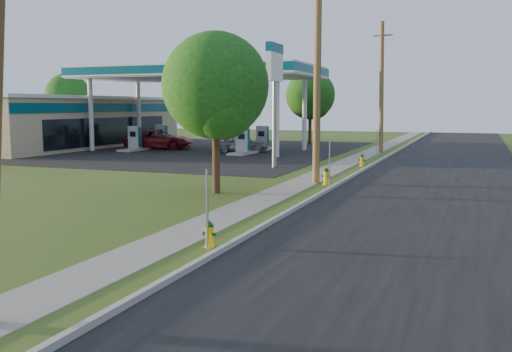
{
  "coord_description": "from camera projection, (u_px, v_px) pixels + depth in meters",
  "views": [
    {
      "loc": [
        5.99,
        -7.51,
        3.45
      ],
      "look_at": [
        0.0,
        8.0,
        1.4
      ],
      "focal_mm": 40.0,
      "sensor_mm": 36.0,
      "label": 1
    }
  ],
  "objects": [
    {
      "name": "price_pylon",
      "position": [
        275.0,
        69.0,
        31.29
      ],
      "size": [
        0.34,
        2.04,
        6.85
      ],
      "color": "gray",
      "rests_on": "ground"
    },
    {
      "name": "fuel_pump_sw",
      "position": [
        162.0,
        139.0,
        47.52
      ],
      "size": [
        1.2,
        3.2,
        1.9
      ],
      "color": "#A7A399",
      "rests_on": "ground"
    },
    {
      "name": "hydrant_mid",
      "position": [
        326.0,
        176.0,
        24.93
      ],
      "size": [
        0.41,
        0.36,
        0.78
      ],
      "color": "yellow",
      "rests_on": "ground"
    },
    {
      "name": "ground_plane",
      "position": [
        84.0,
        314.0,
        9.52
      ],
      "size": [
        140.0,
        140.0,
        0.0
      ],
      "primitive_type": "plane",
      "color": "#325315",
      "rests_on": "ground"
    },
    {
      "name": "hydrant_near",
      "position": [
        209.0,
        234.0,
        13.92
      ],
      "size": [
        0.35,
        0.31,
        0.67
      ],
      "color": "yellow",
      "rests_on": "ground"
    },
    {
      "name": "tree_lot",
      "position": [
        311.0,
        97.0,
        50.1
      ],
      "size": [
        4.34,
        4.34,
        6.58
      ],
      "color": "#322215",
      "rests_on": "ground"
    },
    {
      "name": "tree_verge",
      "position": [
        217.0,
        90.0,
        22.06
      ],
      "size": [
        4.17,
        4.17,
        6.33
      ],
      "color": "#322215",
      "rests_on": "ground"
    },
    {
      "name": "sidewalk",
      "position": [
        243.0,
        208.0,
        19.22
      ],
      "size": [
        1.5,
        120.0,
        0.03
      ],
      "primitive_type": "cube",
      "color": "gray",
      "rests_on": "ground"
    },
    {
      "name": "gas_canopy",
      "position": [
        198.0,
        73.0,
        43.43
      ],
      "size": [
        18.18,
        9.18,
        6.4
      ],
      "color": "silver",
      "rests_on": "ground"
    },
    {
      "name": "tree_back",
      "position": [
        68.0,
        97.0,
        56.03
      ],
      "size": [
        4.38,
        4.38,
        6.63
      ],
      "color": "#322215",
      "rests_on": "ground"
    },
    {
      "name": "sign_post_near",
      "position": [
        207.0,
        212.0,
        13.19
      ],
      "size": [
        0.05,
        0.04,
        2.0
      ],
      "primitive_type": "cube",
      "color": "gray",
      "rests_on": "ground"
    },
    {
      "name": "fuel_pump_ne",
      "position": [
        243.0,
        144.0,
        40.6
      ],
      "size": [
        1.2,
        3.2,
        1.9
      ],
      "color": "#A7A399",
      "rests_on": "ground"
    },
    {
      "name": "utility_pole_far",
      "position": [
        382.0,
        87.0,
        41.55
      ],
      "size": [
        1.4,
        0.32,
        9.5
      ],
      "color": "brown",
      "rests_on": "ground"
    },
    {
      "name": "car_silver",
      "position": [
        240.0,
        142.0,
        42.69
      ],
      "size": [
        4.56,
        3.01,
        1.44
      ],
      "primitive_type": "imported",
      "rotation": [
        0.0,
        0.0,
        1.91
      ],
      "color": "#9DA0A4",
      "rests_on": "ground"
    },
    {
      "name": "hydrant_far",
      "position": [
        362.0,
        160.0,
        32.59
      ],
      "size": [
        0.38,
        0.34,
        0.73
      ],
      "color": "yellow",
      "rests_on": "ground"
    },
    {
      "name": "fuel_pump_nw",
      "position": [
        135.0,
        141.0,
        43.82
      ],
      "size": [
        1.2,
        3.2,
        1.9
      ],
      "color": "#A7A399",
      "rests_on": "ground"
    },
    {
      "name": "road",
      "position": [
        419.0,
        221.0,
        17.17
      ],
      "size": [
        8.0,
        120.0,
        0.02
      ],
      "primitive_type": "cube",
      "color": "black",
      "rests_on": "ground"
    },
    {
      "name": "utility_pole_mid",
      "position": [
        317.0,
        71.0,
        24.86
      ],
      "size": [
        1.4,
        0.32,
        9.8
      ],
      "color": "brown",
      "rests_on": "ground"
    },
    {
      "name": "fuel_pump_se",
      "position": [
        262.0,
        141.0,
        44.3
      ],
      "size": [
        1.2,
        3.2,
        1.9
      ],
      "color": "#A7A399",
      "rests_on": "ground"
    },
    {
      "name": "sign_post_far",
      "position": [
        377.0,
        145.0,
        35.42
      ],
      "size": [
        0.05,
        0.04,
        2.0
      ],
      "primitive_type": "cube",
      "color": "gray",
      "rests_on": "ground"
    },
    {
      "name": "convenience_store",
      "position": [
        62.0,
        121.0,
        48.53
      ],
      "size": [
        10.4,
        22.4,
        4.25
      ],
      "color": "tan",
      "rests_on": "ground"
    },
    {
      "name": "curb",
      "position": [
        292.0,
        210.0,
        18.59
      ],
      "size": [
        0.15,
        120.0,
        0.15
      ],
      "primitive_type": "cube",
      "color": "#A7A399",
      "rests_on": "ground"
    },
    {
      "name": "sign_post_mid",
      "position": [
        329.0,
        164.0,
        24.12
      ],
      "size": [
        0.05,
        0.04,
        2.0
      ],
      "primitive_type": "cube",
      "color": "gray",
      "rests_on": "ground"
    },
    {
      "name": "forecourt",
      "position": [
        176.0,
        150.0,
        44.86
      ],
      "size": [
        26.0,
        28.0,
        0.02
      ],
      "primitive_type": "cube",
      "color": "black",
      "rests_on": "ground"
    },
    {
      "name": "car_red",
      "position": [
        158.0,
        140.0,
        45.56
      ],
      "size": [
        5.88,
        3.84,
        1.51
      ],
      "primitive_type": "imported",
      "rotation": [
        0.0,
        0.0,
        1.84
      ],
      "color": "maroon",
      "rests_on": "ground"
    }
  ]
}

